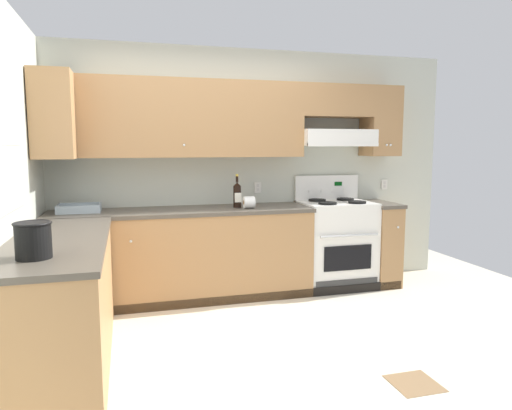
{
  "coord_description": "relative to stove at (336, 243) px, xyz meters",
  "views": [
    {
      "loc": [
        -0.78,
        -3.36,
        1.54
      ],
      "look_at": [
        0.34,
        0.7,
        1.0
      ],
      "focal_mm": 32.9,
      "sensor_mm": 36.0,
      "label": 1
    }
  ],
  "objects": [
    {
      "name": "ground_plane",
      "position": [
        -1.4,
        -1.25,
        -0.48
      ],
      "size": [
        7.04,
        7.04,
        0.0
      ],
      "primitive_type": "plane",
      "color": "beige"
    },
    {
      "name": "floor_accent_tile",
      "position": [
        -0.42,
        -2.12,
        -0.48
      ],
      "size": [
        0.3,
        0.3,
        0.01
      ],
      "primitive_type": "cube",
      "color": "olive",
      "rests_on": "ground_plane"
    },
    {
      "name": "counter_back_run",
      "position": [
        -1.45,
        -0.01,
        -0.03
      ],
      "size": [
        3.6,
        0.65,
        0.91
      ],
      "color": "#A87A4C",
      "rests_on": "ground_plane"
    },
    {
      "name": "bucket",
      "position": [
        -2.69,
        -1.82,
        0.54
      ],
      "size": [
        0.21,
        0.21,
        0.21
      ],
      "color": "black",
      "rests_on": "counter_left_run"
    },
    {
      "name": "wine_bottle",
      "position": [
        -1.11,
        -0.01,
        0.57
      ],
      "size": [
        0.08,
        0.08,
        0.34
      ],
      "color": "black",
      "rests_on": "counter_back_run"
    },
    {
      "name": "bowl",
      "position": [
        -2.62,
        0.06,
        0.46
      ],
      "size": [
        0.39,
        0.28,
        0.08
      ],
      "color": "#9EADB7",
      "rests_on": "counter_back_run"
    },
    {
      "name": "wall_left",
      "position": [
        -2.99,
        -1.03,
        0.87
      ],
      "size": [
        0.47,
        4.0,
        2.55
      ],
      "color": "beige",
      "rests_on": "ground_plane"
    },
    {
      "name": "wall_back",
      "position": [
        -1.01,
        0.27,
        1.0
      ],
      "size": [
        4.68,
        0.57,
        2.55
      ],
      "color": "beige",
      "rests_on": "ground_plane"
    },
    {
      "name": "counter_left_run",
      "position": [
        -2.64,
        -1.26,
        -0.03
      ],
      "size": [
        0.63,
        1.91,
        0.91
      ],
      "color": "#A87A4C",
      "rests_on": "ground_plane"
    },
    {
      "name": "stove",
      "position": [
        0.0,
        0.0,
        0.0
      ],
      "size": [
        0.76,
        0.62,
        1.2
      ],
      "color": "white",
      "rests_on": "ground_plane"
    },
    {
      "name": "paper_towel_roll",
      "position": [
        -1.01,
        -0.1,
        0.49
      ],
      "size": [
        0.11,
        0.12,
        0.12
      ],
      "color": "white",
      "rests_on": "counter_back_run"
    }
  ]
}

